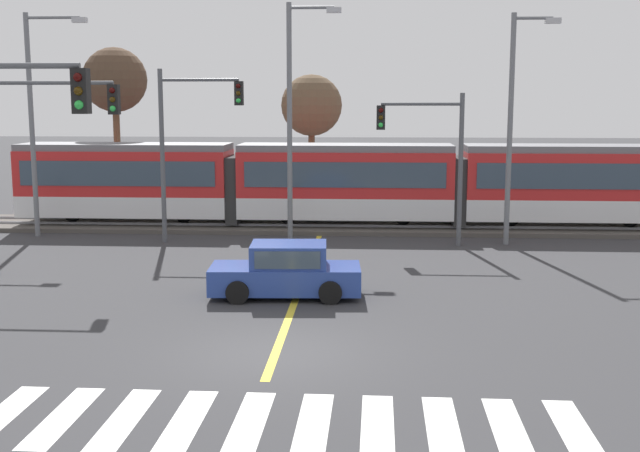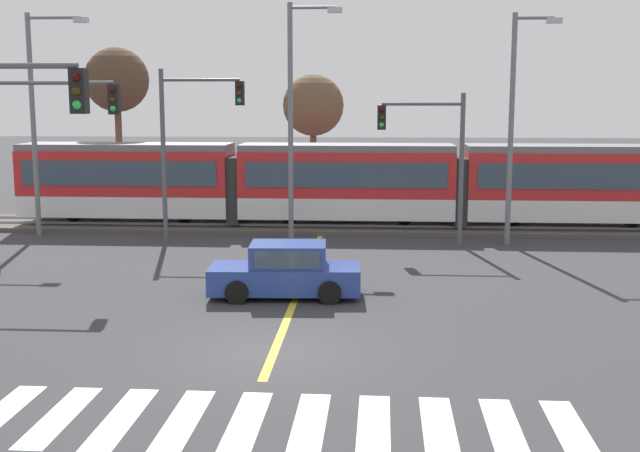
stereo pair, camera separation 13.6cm
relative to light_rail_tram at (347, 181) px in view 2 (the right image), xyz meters
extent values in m
plane|color=#333335|center=(-0.99, -17.20, -2.05)|extent=(200.00, 200.00, 0.00)
cube|color=#4C4742|center=(-0.99, 0.01, -1.96)|extent=(120.00, 4.00, 0.18)
cube|color=#939399|center=(-0.99, -0.71, -1.82)|extent=(120.00, 0.08, 0.10)
cube|color=#939399|center=(-0.99, 0.73, -1.82)|extent=(120.00, 0.08, 0.10)
cube|color=silver|center=(-9.50, 0.01, -1.07)|extent=(9.00, 2.60, 0.90)
cube|color=red|center=(-9.50, 0.01, 0.33)|extent=(9.00, 2.60, 1.90)
cube|color=#384756|center=(-9.50, -1.31, 0.38)|extent=(8.28, 0.04, 1.04)
cube|color=slate|center=(-9.50, 0.01, 1.42)|extent=(9.00, 2.39, 0.28)
cylinder|color=black|center=(-7.03, 0.01, -1.52)|extent=(0.70, 0.20, 0.70)
cylinder|color=black|center=(-11.97, 0.01, -1.52)|extent=(0.70, 0.20, 0.70)
cube|color=silver|center=(0.00, 0.01, -1.07)|extent=(9.00, 2.60, 0.90)
cube|color=red|center=(0.00, 0.01, 0.33)|extent=(9.00, 2.60, 1.90)
cube|color=#384756|center=(0.00, -1.31, 0.38)|extent=(8.28, 0.04, 1.04)
cube|color=slate|center=(0.00, 0.01, 1.42)|extent=(9.00, 2.39, 0.28)
cylinder|color=black|center=(2.48, 0.01, -1.52)|extent=(0.70, 0.20, 0.70)
cylinder|color=black|center=(-2.47, 0.01, -1.52)|extent=(0.70, 0.20, 0.70)
cube|color=silver|center=(9.50, 0.01, -1.07)|extent=(9.00, 2.60, 0.90)
cube|color=red|center=(9.50, 0.01, 0.33)|extent=(9.00, 2.60, 1.90)
cube|color=#384756|center=(9.50, -1.31, 0.38)|extent=(8.28, 0.04, 1.04)
cube|color=slate|center=(9.50, 0.01, 1.42)|extent=(9.00, 2.39, 0.28)
cylinder|color=black|center=(11.97, 0.01, -1.52)|extent=(0.70, 0.20, 0.70)
cylinder|color=black|center=(7.03, 0.01, -1.52)|extent=(0.70, 0.20, 0.70)
cube|color=#2D2D2D|center=(-4.75, 0.01, -0.37)|extent=(0.50, 2.34, 2.80)
cube|color=#2D2D2D|center=(4.75, 0.01, -0.37)|extent=(0.50, 2.34, 2.80)
cube|color=silver|center=(-5.39, -20.96, -2.04)|extent=(0.59, 2.81, 0.01)
cube|color=silver|center=(-4.29, -20.97, -2.04)|extent=(0.59, 2.81, 0.01)
cube|color=silver|center=(-3.19, -20.98, -2.04)|extent=(0.59, 2.81, 0.01)
cube|color=silver|center=(-2.09, -21.00, -2.04)|extent=(0.59, 2.81, 0.01)
cube|color=silver|center=(-0.99, -21.01, -2.04)|extent=(0.59, 2.81, 0.01)
cube|color=silver|center=(0.11, -21.02, -2.04)|extent=(0.59, 2.81, 0.01)
cube|color=silver|center=(1.21, -21.03, -2.04)|extent=(0.59, 2.81, 0.01)
cube|color=silver|center=(2.31, -21.04, -2.04)|extent=(0.59, 2.81, 0.01)
cube|color=silver|center=(3.41, -21.05, -2.04)|extent=(0.59, 2.81, 0.01)
cube|color=silver|center=(4.51, -21.06, -2.04)|extent=(0.59, 2.81, 0.01)
cube|color=gold|center=(-0.99, -10.50, -2.04)|extent=(0.20, 17.01, 0.01)
cube|color=#284293|center=(-1.31, -12.09, -1.53)|extent=(4.29, 1.93, 0.72)
cube|color=#284293|center=(-1.21, -12.09, -0.85)|extent=(2.18, 1.63, 0.64)
cube|color=#384756|center=(-2.21, -12.14, -0.85)|extent=(0.18, 1.43, 0.52)
cube|color=#384756|center=(-1.17, -12.87, -0.85)|extent=(1.78, 0.14, 0.48)
cylinder|color=black|center=(-2.52, -13.01, -1.73)|extent=(0.65, 0.25, 0.64)
cylinder|color=black|center=(-2.61, -11.31, -1.73)|extent=(0.65, 0.25, 0.64)
cylinder|color=black|center=(0.00, -12.87, -1.73)|extent=(0.65, 0.25, 0.64)
cylinder|color=black|center=(-0.10, -11.18, -1.73)|extent=(0.65, 0.25, 0.64)
cube|color=black|center=(-4.74, -18.12, 3.61)|extent=(0.32, 0.28, 0.90)
sphere|color=#360605|center=(-4.74, -18.27, 3.88)|extent=(0.18, 0.18, 0.18)
sphere|color=#3A2706|center=(-4.74, -18.27, 3.61)|extent=(0.18, 0.18, 0.18)
sphere|color=green|center=(-4.74, -18.27, 3.34)|extent=(0.18, 0.18, 0.18)
cylinder|color=#515459|center=(4.42, -3.78, 0.82)|extent=(0.18, 0.18, 5.73)
cylinder|color=#515459|center=(2.92, -3.78, 3.27)|extent=(3.00, 0.12, 0.12)
cube|color=black|center=(1.42, -3.78, 2.77)|extent=(0.32, 0.28, 0.90)
sphere|color=#360605|center=(1.42, -3.93, 3.04)|extent=(0.18, 0.18, 0.18)
sphere|color=#3A2706|center=(1.42, -3.93, 2.77)|extent=(0.18, 0.18, 0.18)
sphere|color=green|center=(1.42, -3.93, 2.50)|extent=(0.18, 0.18, 0.18)
cylinder|color=#515459|center=(-6.92, -3.69, 1.27)|extent=(0.18, 0.18, 6.63)
cylinder|color=#515459|center=(-5.42, -3.69, 4.17)|extent=(3.00, 0.12, 0.12)
cube|color=black|center=(-3.92, -3.69, 3.67)|extent=(0.32, 0.28, 0.90)
sphere|color=#360605|center=(-3.92, -3.84, 3.94)|extent=(0.18, 0.18, 0.18)
sphere|color=#3A2706|center=(-3.92, -3.84, 3.67)|extent=(0.18, 0.18, 0.18)
sphere|color=green|center=(-3.92, -3.84, 3.40)|extent=(0.18, 0.18, 0.18)
cylinder|color=#515459|center=(-8.73, -9.86, 3.94)|extent=(4.00, 0.12, 0.12)
cube|color=black|center=(-6.73, -9.86, 3.44)|extent=(0.32, 0.28, 0.90)
sphere|color=#360605|center=(-6.73, -10.01, 3.71)|extent=(0.18, 0.18, 0.18)
sphere|color=#3A2706|center=(-6.73, -10.01, 3.44)|extent=(0.18, 0.18, 0.18)
sphere|color=green|center=(-6.73, -10.01, 3.17)|extent=(0.18, 0.18, 0.18)
cylinder|color=slate|center=(-12.43, -2.67, 2.37)|extent=(0.20, 0.20, 8.84)
cylinder|color=slate|center=(-11.36, -2.67, 6.59)|extent=(2.14, 0.12, 0.12)
cube|color=#B2B2B7|center=(-10.28, -2.67, 6.49)|extent=(0.56, 0.28, 0.20)
cylinder|color=slate|center=(-2.09, -2.83, 2.52)|extent=(0.20, 0.20, 9.13)
cylinder|color=slate|center=(-1.24, -2.83, 6.88)|extent=(1.72, 0.12, 0.12)
cube|color=#B2B2B7|center=(-0.38, -2.83, 6.78)|extent=(0.56, 0.28, 0.20)
cylinder|color=slate|center=(6.26, -3.42, 2.27)|extent=(0.20, 0.20, 8.63)
cylinder|color=slate|center=(6.97, -3.42, 6.39)|extent=(1.41, 0.12, 0.12)
cube|color=#B2B2B7|center=(7.67, -3.42, 6.29)|extent=(0.56, 0.28, 0.20)
cylinder|color=brown|center=(-11.06, 3.81, 0.85)|extent=(0.32, 0.32, 5.80)
sphere|color=#4C3828|center=(-11.06, 3.81, 4.36)|extent=(3.04, 3.04, 3.04)
cylinder|color=brown|center=(-1.87, 5.81, 0.25)|extent=(0.32, 0.32, 4.59)
sphere|color=brown|center=(-1.87, 5.81, 3.15)|extent=(3.01, 3.01, 3.01)
camera|label=1|loc=(1.04, -34.00, 3.46)|focal=45.00mm
camera|label=2|loc=(1.18, -33.99, 3.46)|focal=45.00mm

